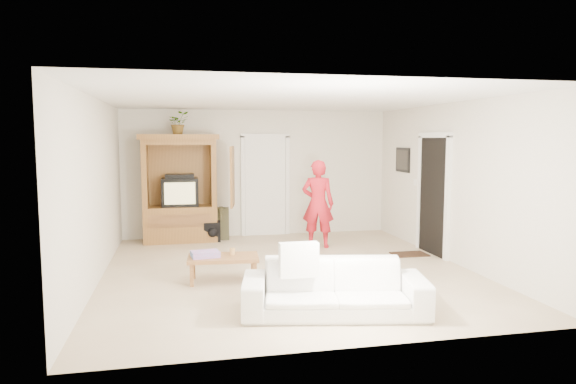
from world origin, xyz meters
The scene contains 19 objects.
floor centered at (0.00, 0.00, 0.00)m, with size 6.00×6.00×0.00m, color tan.
ceiling centered at (0.00, 0.00, 2.60)m, with size 6.00×6.00×0.00m, color white.
wall_back centered at (0.00, 3.00, 1.30)m, with size 5.50×5.50×0.00m, color silver.
wall_front centered at (0.00, -3.00, 1.30)m, with size 5.50×5.50×0.00m, color silver.
wall_left centered at (-2.75, 0.00, 1.30)m, with size 6.00×6.00×0.00m, color silver.
wall_right centered at (2.75, 0.00, 1.30)m, with size 6.00×6.00×0.00m, color silver.
armoire centered at (-1.58, 2.66, 0.91)m, with size 1.82×1.14×2.10m.
door_back centered at (0.15, 2.97, 1.02)m, with size 0.85×0.05×2.04m, color white.
doorway_right centered at (2.73, 0.60, 1.02)m, with size 0.05×0.90×2.04m, color black.
framed_picture centered at (2.73, 1.90, 1.60)m, with size 0.03×0.60×0.48m, color black.
doormat centered at (2.30, 0.60, 0.01)m, with size 0.60×0.40×0.02m, color #382316.
plant centered at (-1.60, 2.63, 2.32)m, with size 0.39×0.34×0.43m, color #4C7238.
man centered at (0.90, 1.56, 0.82)m, with size 0.59×0.39×1.63m, color red.
sofa centered at (0.12, -2.02, 0.31)m, with size 2.10×0.82×0.61m, color silver.
coffee_table centered at (-1.02, -0.41, 0.32)m, with size 1.03×0.62×0.37m.
towel centered at (-1.27, -0.41, 0.41)m, with size 0.38×0.28×0.08m, color #E14B87.
candle centered at (-0.89, -0.36, 0.42)m, with size 0.08×0.08×0.10m, color tan.
backpack_black centered at (-1.00, 2.44, 0.20)m, with size 0.32×0.19×0.39m, color black, non-canonical shape.
backpack_olive centered at (-0.81, 2.68, 0.32)m, with size 0.34×0.25×0.64m, color #47442B, non-canonical shape.
Camera 1 is at (-1.60, -7.55, 2.03)m, focal length 32.00 mm.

